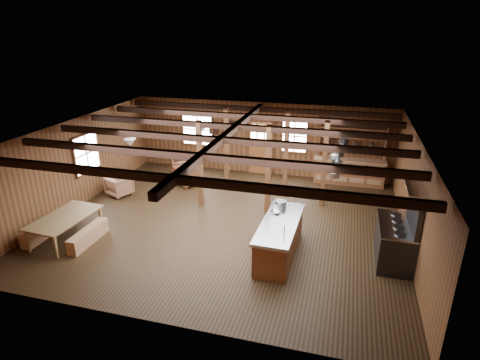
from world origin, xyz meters
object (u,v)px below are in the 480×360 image
Objects in this scene: commercial_range at (398,237)px; dining_table at (67,228)px; armchair_b at (188,175)px; armchair_c at (119,186)px; kitchen_island at (279,239)px; armchair_a at (182,167)px.

commercial_range is 1.08× the size of dining_table.
armchair_b is (1.62, 4.65, 0.02)m from dining_table.
armchair_c is at bearing 71.25° from armchair_b.
commercial_range is (2.84, 0.51, 0.19)m from kitchen_island.
armchair_a is (-4.68, 4.73, -0.14)m from kitchen_island.
commercial_range reaches higher than armchair_b.
armchair_a is at bearing -20.65° from armchair_b.
kitchen_island is 3.10× the size of armchair_b.
armchair_a is at bearing 150.69° from commercial_range.
commercial_range is 2.83× the size of armchair_c.
kitchen_island is at bearing -178.39° from armchair_c.
armchair_c is (-6.00, 2.39, -0.14)m from kitchen_island.
armchair_c is at bearing 29.94° from armchair_a.
dining_table is 5.56m from armchair_a.
dining_table is 2.42× the size of armchair_b.
armchair_a is 1.00× the size of armchair_c.
dining_table reaches higher than armchair_c.
dining_table is 2.62× the size of armchair_c.
commercial_range is 7.72m from armchair_b.
dining_table is 3.14m from armchair_c.
armchair_b is at bearing 153.78° from commercial_range.
armchair_b reaches higher than armchair_a.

